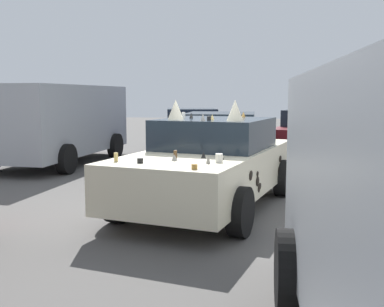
{
  "coord_description": "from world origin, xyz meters",
  "views": [
    {
      "loc": [
        -7.57,
        -1.04,
        1.86
      ],
      "look_at": [
        0.0,
        0.3,
        0.9
      ],
      "focal_mm": 43.83,
      "sensor_mm": 36.0,
      "label": 1
    }
  ],
  "objects_px": {
    "parked_van_far_left": "(57,120)",
    "art_car_decorated": "(211,163)",
    "parked_sedan_far_right": "(311,133)",
    "parked_sedan_row_back_center": "(220,142)",
    "parked_sedan_row_back_far": "(192,131)"
  },
  "relations": [
    {
      "from": "parked_van_far_left",
      "to": "art_car_decorated",
      "type": "bearing_deg",
      "value": 51.2
    },
    {
      "from": "art_car_decorated",
      "to": "parked_sedan_far_right",
      "type": "height_order",
      "value": "art_car_decorated"
    },
    {
      "from": "parked_sedan_far_right",
      "to": "parked_sedan_row_back_center",
      "type": "height_order",
      "value": "parked_sedan_row_back_center"
    },
    {
      "from": "parked_sedan_row_back_far",
      "to": "parked_sedan_row_back_center",
      "type": "bearing_deg",
      "value": -172.77
    },
    {
      "from": "parked_sedan_row_back_far",
      "to": "parked_van_far_left",
      "type": "bearing_deg",
      "value": 123.57
    },
    {
      "from": "parked_van_far_left",
      "to": "parked_sedan_row_back_center",
      "type": "height_order",
      "value": "parked_van_far_left"
    },
    {
      "from": "art_car_decorated",
      "to": "parked_sedan_row_back_center",
      "type": "height_order",
      "value": "art_car_decorated"
    },
    {
      "from": "parked_van_far_left",
      "to": "parked_sedan_row_back_far",
      "type": "distance_m",
      "value": 4.51
    },
    {
      "from": "art_car_decorated",
      "to": "parked_sedan_far_right",
      "type": "relative_size",
      "value": 1.11
    },
    {
      "from": "art_car_decorated",
      "to": "parked_sedan_far_right",
      "type": "distance_m",
      "value": 7.5
    },
    {
      "from": "art_car_decorated",
      "to": "parked_sedan_row_back_far",
      "type": "distance_m",
      "value": 7.63
    },
    {
      "from": "parked_sedan_row_back_far",
      "to": "art_car_decorated",
      "type": "bearing_deg",
      "value": 179.87
    },
    {
      "from": "parked_sedan_far_right",
      "to": "parked_sedan_row_back_center",
      "type": "relative_size",
      "value": 1.01
    },
    {
      "from": "parked_sedan_far_right",
      "to": "parked_sedan_row_back_center",
      "type": "distance_m",
      "value": 4.29
    },
    {
      "from": "art_car_decorated",
      "to": "parked_sedan_row_back_center",
      "type": "relative_size",
      "value": 1.12
    }
  ]
}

